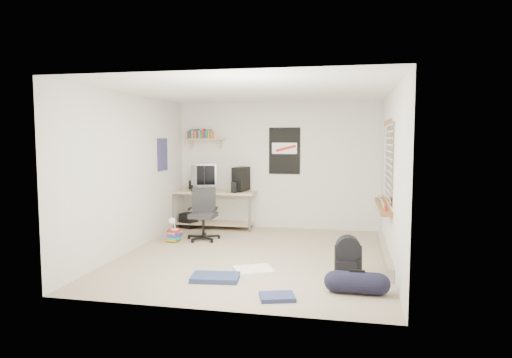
% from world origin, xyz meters
% --- Properties ---
extents(floor, '(4.00, 4.50, 0.01)m').
position_xyz_m(floor, '(0.00, 0.00, -0.01)').
color(floor, gray).
rests_on(floor, ground).
extents(ceiling, '(4.00, 4.50, 0.01)m').
position_xyz_m(ceiling, '(0.00, 0.00, 2.50)').
color(ceiling, white).
rests_on(ceiling, ground).
extents(back_wall, '(4.00, 0.01, 2.50)m').
position_xyz_m(back_wall, '(0.00, 2.25, 1.25)').
color(back_wall, silver).
rests_on(back_wall, ground).
extents(left_wall, '(0.01, 4.50, 2.50)m').
position_xyz_m(left_wall, '(-2.00, 0.00, 1.25)').
color(left_wall, silver).
rests_on(left_wall, ground).
extents(right_wall, '(0.01, 4.50, 2.50)m').
position_xyz_m(right_wall, '(2.00, 0.00, 1.25)').
color(right_wall, silver).
rests_on(right_wall, ground).
extents(desk, '(1.84, 1.34, 0.77)m').
position_xyz_m(desk, '(-1.22, 2.00, 0.36)').
color(desk, '#CAA98C').
rests_on(desk, floor).
extents(monitor_left, '(0.37, 0.24, 0.40)m').
position_xyz_m(monitor_left, '(-1.49, 1.79, 0.97)').
color(monitor_left, '#96969A').
rests_on(monitor_left, desk).
extents(monitor_right, '(0.40, 0.19, 0.43)m').
position_xyz_m(monitor_right, '(-1.30, 1.73, 0.98)').
color(monitor_right, '#ACACB1').
rests_on(monitor_right, desk).
extents(pc_tower, '(0.29, 0.47, 0.46)m').
position_xyz_m(pc_tower, '(-0.68, 1.99, 1.00)').
color(pc_tower, black).
rests_on(pc_tower, desk).
extents(keyboard, '(0.43, 0.18, 0.02)m').
position_xyz_m(keyboard, '(-1.38, 1.72, 0.78)').
color(keyboard, black).
rests_on(keyboard, desk).
extents(speaker_left, '(0.11, 0.11, 0.17)m').
position_xyz_m(speaker_left, '(-1.73, 2.00, 0.86)').
color(speaker_left, black).
rests_on(speaker_left, desk).
extents(speaker_right, '(0.11, 0.11, 0.20)m').
position_xyz_m(speaker_right, '(-0.75, 1.69, 0.87)').
color(speaker_right, black).
rests_on(speaker_right, desk).
extents(office_chair, '(0.72, 0.72, 0.92)m').
position_xyz_m(office_chair, '(-1.11, 0.90, 0.49)').
color(office_chair, '#252527').
rests_on(office_chair, floor).
extents(wall_shelf, '(0.80, 0.22, 0.24)m').
position_xyz_m(wall_shelf, '(-1.45, 2.14, 1.78)').
color(wall_shelf, tan).
rests_on(wall_shelf, back_wall).
extents(poster_back_wall, '(0.62, 0.03, 0.92)m').
position_xyz_m(poster_back_wall, '(0.15, 2.23, 1.55)').
color(poster_back_wall, black).
rests_on(poster_back_wall, back_wall).
extents(poster_left_wall, '(0.02, 0.42, 0.60)m').
position_xyz_m(poster_left_wall, '(-1.99, 1.20, 1.50)').
color(poster_left_wall, navy).
rests_on(poster_left_wall, left_wall).
extents(window, '(0.10, 1.50, 1.26)m').
position_xyz_m(window, '(1.95, 0.30, 1.45)').
color(window, brown).
rests_on(window, right_wall).
extents(baseboard_heater, '(0.08, 2.50, 0.18)m').
position_xyz_m(baseboard_heater, '(1.96, 0.30, 0.09)').
color(baseboard_heater, '#B7B2A8').
rests_on(baseboard_heater, floor).
extents(backpack, '(0.36, 0.30, 0.45)m').
position_xyz_m(backpack, '(1.42, -0.82, 0.20)').
color(backpack, black).
rests_on(backpack, floor).
extents(duffel_bag, '(0.26, 0.26, 0.51)m').
position_xyz_m(duffel_bag, '(1.53, -1.41, 0.14)').
color(duffel_bag, black).
rests_on(duffel_bag, floor).
extents(tshirt, '(0.64, 0.61, 0.04)m').
position_xyz_m(tshirt, '(0.16, -0.79, 0.02)').
color(tshirt, silver).
rests_on(tshirt, floor).
extents(jeans_a, '(0.64, 0.45, 0.07)m').
position_xyz_m(jeans_a, '(-0.24, -1.25, 0.03)').
color(jeans_a, navy).
rests_on(jeans_a, floor).
extents(jeans_b, '(0.46, 0.39, 0.05)m').
position_xyz_m(jeans_b, '(0.64, -1.78, 0.03)').
color(jeans_b, navy).
rests_on(jeans_b, floor).
extents(book_stack, '(0.50, 0.42, 0.32)m').
position_xyz_m(book_stack, '(-1.55, 0.61, 0.15)').
color(book_stack, olive).
rests_on(book_stack, floor).
extents(desk_lamp, '(0.14, 0.22, 0.21)m').
position_xyz_m(desk_lamp, '(-1.53, 0.59, 0.38)').
color(desk_lamp, silver).
rests_on(desk_lamp, book_stack).
extents(subwoofer, '(0.35, 0.35, 0.31)m').
position_xyz_m(subwoofer, '(-1.75, 1.90, 0.14)').
color(subwoofer, black).
rests_on(subwoofer, floor).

